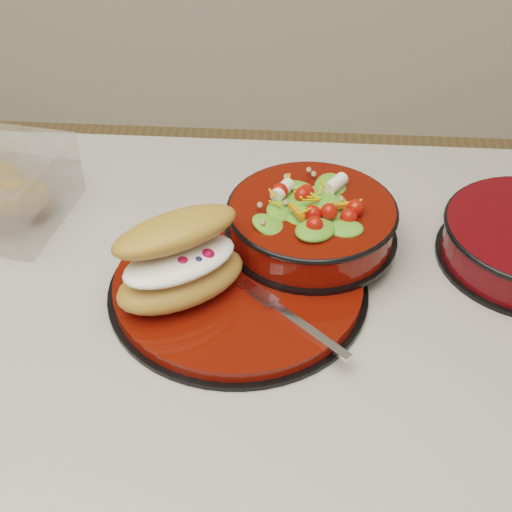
# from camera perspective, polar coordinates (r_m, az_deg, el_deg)

# --- Properties ---
(island_counter) EXTENTS (1.24, 0.74, 0.90)m
(island_counter) POSITION_cam_1_polar(r_m,az_deg,el_deg) (1.21, -5.99, -18.75)
(island_counter) COLOR silver
(island_counter) RESTS_ON ground
(dinner_plate) EXTENTS (0.31, 0.31, 0.02)m
(dinner_plate) POSITION_cam_1_polar(r_m,az_deg,el_deg) (0.85, -1.38, -2.36)
(dinner_plate) COLOR black
(dinner_plate) RESTS_ON island_counter
(salad_bowl) EXTENTS (0.22, 0.22, 0.09)m
(salad_bowl) POSITION_cam_1_polar(r_m,az_deg,el_deg) (0.89, 4.49, 3.20)
(salad_bowl) COLOR black
(salad_bowl) RESTS_ON dinner_plate
(croissant) EXTENTS (0.18, 0.17, 0.10)m
(croissant) POSITION_cam_1_polar(r_m,az_deg,el_deg) (0.81, -6.05, -0.27)
(croissant) COLOR #AA6E34
(croissant) RESTS_ON dinner_plate
(fork) EXTENTS (0.12, 0.11, 0.00)m
(fork) POSITION_cam_1_polar(r_m,az_deg,el_deg) (0.79, 3.11, -5.09)
(fork) COLOR silver
(fork) RESTS_ON dinner_plate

